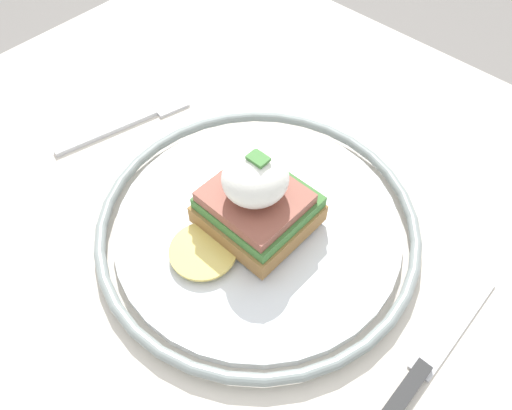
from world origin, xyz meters
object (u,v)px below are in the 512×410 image
object	(u,v)px
plate	(256,223)
knife	(419,373)
fork	(131,122)
sandwich	(254,199)

from	to	relation	value
plate	knife	bearing A→B (deg)	-4.59
plate	fork	size ratio (longest dim) A/B	1.93
sandwich	knife	xyz separation A→B (m)	(0.18, -0.01, -0.04)
fork	plate	bearing A→B (deg)	-2.55
knife	plate	bearing A→B (deg)	175.41
fork	knife	bearing A→B (deg)	-3.54
fork	knife	size ratio (longest dim) A/B	0.81
fork	sandwich	bearing A→B (deg)	-3.35
sandwich	knife	size ratio (longest dim) A/B	0.68
sandwich	knife	world-z (taller)	sandwich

